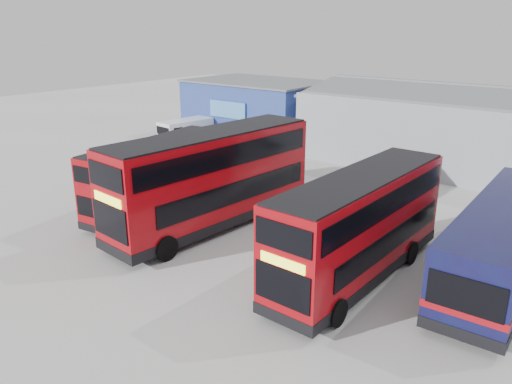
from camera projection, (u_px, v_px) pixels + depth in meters
name	position (u px, v px, depth m)	size (l,w,h in m)	color
ground_plane	(252.00, 232.00, 25.02)	(120.00, 120.00, 0.00)	#AEAEA9
office_block	(257.00, 109.00, 45.81)	(12.30, 8.32, 5.12)	navy
double_decker_left	(157.00, 176.00, 27.46)	(3.54, 9.55, 3.95)	#9C080F
double_decker_centre	(212.00, 181.00, 24.97)	(3.64, 11.90, 4.96)	#9C080F
double_decker_right	(359.00, 228.00, 19.92)	(2.76, 10.42, 4.39)	#9C080F
single_decker_blue	(504.00, 243.00, 19.99)	(3.28, 11.95, 3.21)	#0E143E
panel_van	(186.00, 130.00, 43.30)	(2.48, 4.99, 2.10)	white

